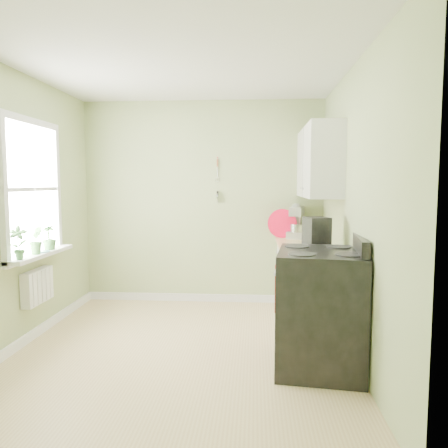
# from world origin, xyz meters

# --- Properties ---
(floor) EXTENTS (3.20, 3.60, 0.02)m
(floor) POSITION_xyz_m (0.00, 0.00, -0.01)
(floor) COLOR tan
(floor) RESTS_ON ground
(ceiling) EXTENTS (3.20, 3.60, 0.02)m
(ceiling) POSITION_xyz_m (0.00, 0.00, 2.71)
(ceiling) COLOR white
(ceiling) RESTS_ON wall_back
(wall_back) EXTENTS (3.20, 0.02, 2.70)m
(wall_back) POSITION_xyz_m (0.00, 1.81, 1.35)
(wall_back) COLOR #ABBA7F
(wall_back) RESTS_ON floor
(wall_left) EXTENTS (0.02, 3.60, 2.70)m
(wall_left) POSITION_xyz_m (-1.61, 0.00, 1.35)
(wall_left) COLOR #ABBA7F
(wall_left) RESTS_ON floor
(wall_right) EXTENTS (0.02, 3.60, 2.70)m
(wall_right) POSITION_xyz_m (1.61, 0.00, 1.35)
(wall_right) COLOR #ABBA7F
(wall_right) RESTS_ON floor
(base_cabinets) EXTENTS (0.60, 1.60, 0.87)m
(base_cabinets) POSITION_xyz_m (1.30, 1.00, 0.43)
(base_cabinets) COLOR white
(base_cabinets) RESTS_ON floor
(countertop) EXTENTS (0.64, 1.60, 0.04)m
(countertop) POSITION_xyz_m (1.29, 1.00, 0.89)
(countertop) COLOR beige
(countertop) RESTS_ON base_cabinets
(upper_cabinets) EXTENTS (0.35, 1.40, 0.80)m
(upper_cabinets) POSITION_xyz_m (1.43, 1.10, 1.85)
(upper_cabinets) COLOR white
(upper_cabinets) RESTS_ON wall_right
(window) EXTENTS (0.06, 1.14, 1.44)m
(window) POSITION_xyz_m (-1.58, 0.30, 1.55)
(window) COLOR white
(window) RESTS_ON wall_left
(window_sill) EXTENTS (0.18, 1.14, 0.04)m
(window_sill) POSITION_xyz_m (-1.51, 0.30, 0.88)
(window_sill) COLOR white
(window_sill) RESTS_ON wall_left
(radiator) EXTENTS (0.12, 0.50, 0.35)m
(radiator) POSITION_xyz_m (-1.54, 0.25, 0.55)
(radiator) COLOR white
(radiator) RESTS_ON wall_left
(wall_utensils) EXTENTS (0.02, 0.14, 0.58)m
(wall_utensils) POSITION_xyz_m (0.20, 1.78, 1.56)
(wall_utensils) COLOR beige
(wall_utensils) RESTS_ON wall_back
(stove) EXTENTS (0.84, 0.93, 1.16)m
(stove) POSITION_xyz_m (1.28, -0.27, 0.52)
(stove) COLOR black
(stove) RESTS_ON floor
(stand_mixer) EXTENTS (0.29, 0.40, 0.44)m
(stand_mixer) POSITION_xyz_m (1.24, 1.59, 1.10)
(stand_mixer) COLOR #B2B2B7
(stand_mixer) RESTS_ON countertop
(kettle) EXTENTS (0.18, 0.11, 0.18)m
(kettle) POSITION_xyz_m (1.07, 1.65, 1.00)
(kettle) COLOR silver
(kettle) RESTS_ON countertop
(coffee_maker) EXTENTS (0.27, 0.29, 0.37)m
(coffee_maker) POSITION_xyz_m (1.30, 0.30, 1.09)
(coffee_maker) COLOR black
(coffee_maker) RESTS_ON countertop
(red_tray) EXTENTS (0.38, 0.14, 0.37)m
(red_tray) POSITION_xyz_m (1.05, 1.58, 1.10)
(red_tray) COLOR red
(red_tray) RESTS_ON countertop
(jar) EXTENTS (0.07, 0.07, 0.08)m
(jar) POSITION_xyz_m (1.07, 0.30, 0.95)
(jar) COLOR #A29885
(jar) RESTS_ON countertop
(plant_a) EXTENTS (0.20, 0.18, 0.32)m
(plant_a) POSITION_xyz_m (-1.50, -0.15, 1.06)
(plant_a) COLOR #396A30
(plant_a) RESTS_ON window_sill
(plant_b) EXTENTS (0.18, 0.20, 0.28)m
(plant_b) POSITION_xyz_m (-1.50, 0.18, 1.04)
(plant_b) COLOR #396A30
(plant_b) RESTS_ON window_sill
(plant_c) EXTENTS (0.21, 0.21, 0.26)m
(plant_c) POSITION_xyz_m (-1.50, 0.47, 1.03)
(plant_c) COLOR #396A30
(plant_c) RESTS_ON window_sill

